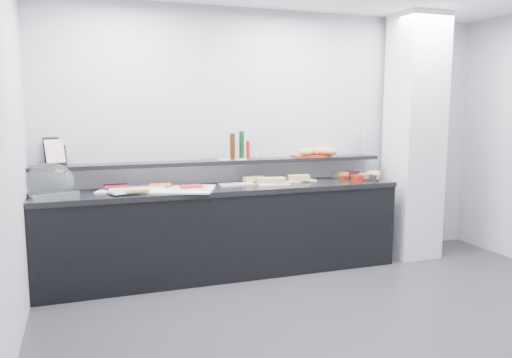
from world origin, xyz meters
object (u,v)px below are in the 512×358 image
object	(u,v)px
framed_print	(55,151)
bread_tray	(310,156)
cloche_base	(52,193)
condiment_tray	(232,159)
carafe	(364,142)
sandwich_plate_mid	(273,184)

from	to	relation	value
framed_print	bread_tray	size ratio (longest dim) A/B	0.68
cloche_base	framed_print	size ratio (longest dim) A/B	1.54
framed_print	condiment_tray	size ratio (longest dim) A/B	0.94
carafe	sandwich_plate_mid	bearing A→B (deg)	-167.90
sandwich_plate_mid	condiment_tray	world-z (taller)	condiment_tray
bread_tray	framed_print	bearing A→B (deg)	-176.17
sandwich_plate_mid	framed_print	distance (m)	2.12
cloche_base	carafe	bearing A→B (deg)	-16.83
condiment_tray	carafe	world-z (taller)	carafe
sandwich_plate_mid	carafe	bearing A→B (deg)	16.15
bread_tray	carafe	size ratio (longest dim) A/B	1.28
condiment_tray	bread_tray	size ratio (longest dim) A/B	0.72
condiment_tray	bread_tray	world-z (taller)	bread_tray
sandwich_plate_mid	condiment_tray	size ratio (longest dim) A/B	1.17
carafe	framed_print	bearing A→B (deg)	178.86
sandwich_plate_mid	carafe	distance (m)	1.30
sandwich_plate_mid	bread_tray	bearing A→B (deg)	30.34
sandwich_plate_mid	bread_tray	xyz separation A→B (m)	(0.54, 0.27, 0.25)
condiment_tray	carafe	size ratio (longest dim) A/B	0.92
cloche_base	sandwich_plate_mid	world-z (taller)	cloche_base
sandwich_plate_mid	bread_tray	distance (m)	0.65
cloche_base	sandwich_plate_mid	size ratio (longest dim) A/B	1.24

